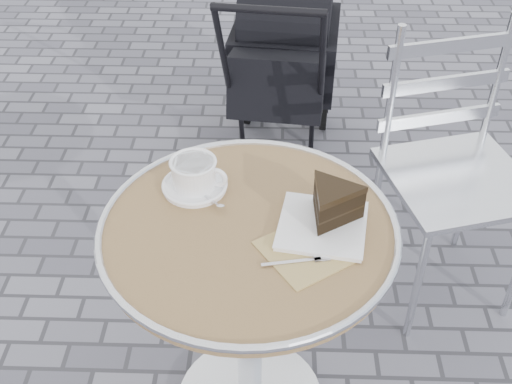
{
  "coord_description": "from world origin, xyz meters",
  "views": [
    {
      "loc": [
        0.05,
        -1.12,
        1.75
      ],
      "look_at": [
        0.02,
        0.07,
        0.78
      ],
      "focal_mm": 45.0,
      "sensor_mm": 36.0,
      "label": 1
    }
  ],
  "objects_px": {
    "bistro_chair": "(449,136)",
    "baby_stroller": "(283,68)",
    "cappuccino_set": "(195,176)",
    "cake_plate_set": "(330,209)",
    "cafe_table": "(249,275)"
  },
  "relations": [
    {
      "from": "cake_plate_set",
      "to": "bistro_chair",
      "type": "xyz_separation_m",
      "value": [
        0.43,
        0.59,
        -0.19
      ]
    },
    {
      "from": "bistro_chair",
      "to": "baby_stroller",
      "type": "height_order",
      "value": "bistro_chair"
    },
    {
      "from": "cafe_table",
      "to": "bistro_chair",
      "type": "relative_size",
      "value": 0.77
    },
    {
      "from": "cafe_table",
      "to": "bistro_chair",
      "type": "height_order",
      "value": "bistro_chair"
    },
    {
      "from": "cake_plate_set",
      "to": "baby_stroller",
      "type": "xyz_separation_m",
      "value": [
        -0.1,
        1.35,
        -0.37
      ]
    },
    {
      "from": "cafe_table",
      "to": "cappuccino_set",
      "type": "xyz_separation_m",
      "value": [
        -0.14,
        0.14,
        0.2
      ]
    },
    {
      "from": "bistro_chair",
      "to": "baby_stroller",
      "type": "xyz_separation_m",
      "value": [
        -0.53,
        0.76,
        -0.18
      ]
    },
    {
      "from": "cake_plate_set",
      "to": "cafe_table",
      "type": "bearing_deg",
      "value": -165.94
    },
    {
      "from": "bistro_chair",
      "to": "baby_stroller",
      "type": "bearing_deg",
      "value": 108.98
    },
    {
      "from": "cappuccino_set",
      "to": "cake_plate_set",
      "type": "height_order",
      "value": "cake_plate_set"
    },
    {
      "from": "cappuccino_set",
      "to": "bistro_chair",
      "type": "xyz_separation_m",
      "value": [
        0.76,
        0.46,
        -0.18
      ]
    },
    {
      "from": "cappuccino_set",
      "to": "cafe_table",
      "type": "bearing_deg",
      "value": -31.14
    },
    {
      "from": "cafe_table",
      "to": "baby_stroller",
      "type": "bearing_deg",
      "value": 86.14
    },
    {
      "from": "cake_plate_set",
      "to": "bistro_chair",
      "type": "distance_m",
      "value": 0.75
    },
    {
      "from": "cake_plate_set",
      "to": "bistro_chair",
      "type": "bearing_deg",
      "value": 63.33
    }
  ]
}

